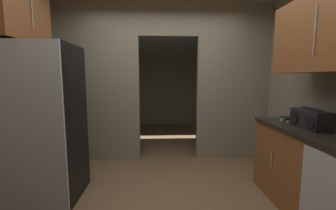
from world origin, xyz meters
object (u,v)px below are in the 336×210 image
dishwasher (325,208)px  boombox (311,119)px  book_stack (287,119)px  refrigerator (40,124)px

dishwasher → boombox: boombox is taller
dishwasher → boombox: (0.28, 0.62, 0.58)m
dishwasher → book_stack: 1.12m
refrigerator → book_stack: bearing=-0.8°
refrigerator → dishwasher: 2.88m
dishwasher → book_stack: (0.24, 0.97, 0.51)m
dishwasher → boombox: 0.89m
boombox → book_stack: boombox is taller
boombox → book_stack: size_ratio=2.73×
refrigerator → book_stack: refrigerator is taller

